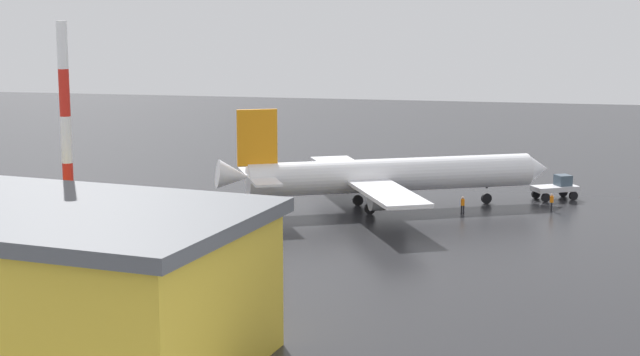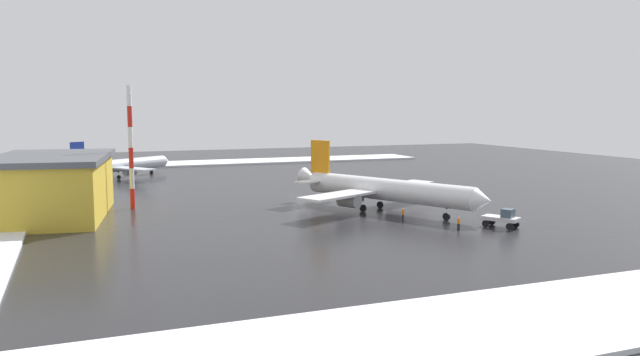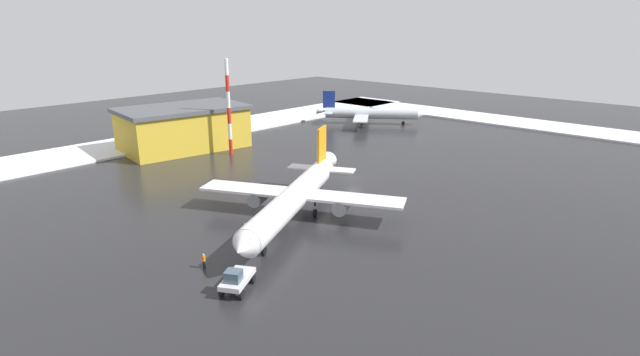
{
  "view_description": "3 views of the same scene",
  "coord_description": "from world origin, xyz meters",
  "px_view_note": "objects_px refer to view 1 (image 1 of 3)",
  "views": [
    {
      "loc": [
        34.62,
        -87.35,
        19.6
      ],
      "look_at": [
        14.96,
        0.61,
        3.83
      ],
      "focal_mm": 55.0,
      "sensor_mm": 36.0,
      "label": 1
    },
    {
      "loc": [
        101.95,
        -35.84,
        15.59
      ],
      "look_at": [
        4.49,
        2.35,
        3.49
      ],
      "focal_mm": 35.0,
      "sensor_mm": 36.0,
      "label": 2
    },
    {
      "loc": [
        63.24,
        50.31,
        25.01
      ],
      "look_at": [
        10.67,
        1.98,
        2.86
      ],
      "focal_mm": 28.0,
      "sensor_mm": 36.0,
      "label": 3
    }
  ],
  "objects_px": {
    "airplane_parked_portside": "(384,175)",
    "antenna_mast": "(67,163)",
    "ground_crew_by_nose_gear": "(463,204)",
    "cargo_hangar": "(36,282)",
    "ground_crew_beside_wing": "(552,201)",
    "pushback_tug": "(557,187)"
  },
  "relations": [
    {
      "from": "ground_crew_beside_wing",
      "to": "antenna_mast",
      "type": "height_order",
      "value": "antenna_mast"
    },
    {
      "from": "airplane_parked_portside",
      "to": "ground_crew_by_nose_gear",
      "type": "xyz_separation_m",
      "value": [
        7.79,
        -0.87,
        -2.38
      ]
    },
    {
      "from": "airplane_parked_portside",
      "to": "ground_crew_beside_wing",
      "type": "xyz_separation_m",
      "value": [
        16.13,
        2.48,
        -2.38
      ]
    },
    {
      "from": "ground_crew_by_nose_gear",
      "to": "cargo_hangar",
      "type": "distance_m",
      "value": 49.14
    },
    {
      "from": "ground_crew_by_nose_gear",
      "to": "cargo_hangar",
      "type": "xyz_separation_m",
      "value": [
        -20.29,
        -44.62,
        3.47
      ]
    },
    {
      "from": "ground_crew_beside_wing",
      "to": "cargo_hangar",
      "type": "distance_m",
      "value": 55.97
    },
    {
      "from": "ground_crew_by_nose_gear",
      "to": "ground_crew_beside_wing",
      "type": "relative_size",
      "value": 1.0
    },
    {
      "from": "pushback_tug",
      "to": "antenna_mast",
      "type": "distance_m",
      "value": 54.76
    },
    {
      "from": "ground_crew_by_nose_gear",
      "to": "airplane_parked_portside",
      "type": "bearing_deg",
      "value": -95.38
    },
    {
      "from": "antenna_mast",
      "to": "cargo_hangar",
      "type": "height_order",
      "value": "antenna_mast"
    },
    {
      "from": "airplane_parked_portside",
      "to": "ground_crew_beside_wing",
      "type": "distance_m",
      "value": 16.49
    },
    {
      "from": "antenna_mast",
      "to": "pushback_tug",
      "type": "bearing_deg",
      "value": 52.86
    },
    {
      "from": "airplane_parked_portside",
      "to": "pushback_tug",
      "type": "xyz_separation_m",
      "value": [
        16.72,
        8.76,
        -2.07
      ]
    },
    {
      "from": "cargo_hangar",
      "to": "ground_crew_by_nose_gear",
      "type": "bearing_deg",
      "value": 74.03
    },
    {
      "from": "cargo_hangar",
      "to": "ground_crew_beside_wing",
      "type": "bearing_deg",
      "value": 67.65
    },
    {
      "from": "ground_crew_beside_wing",
      "to": "cargo_hangar",
      "type": "bearing_deg",
      "value": -118.4
    },
    {
      "from": "pushback_tug",
      "to": "ground_crew_beside_wing",
      "type": "height_order",
      "value": "pushback_tug"
    },
    {
      "from": "ground_crew_by_nose_gear",
      "to": "cargo_hangar",
      "type": "height_order",
      "value": "cargo_hangar"
    },
    {
      "from": "ground_crew_by_nose_gear",
      "to": "antenna_mast",
      "type": "bearing_deg",
      "value": -34.31
    },
    {
      "from": "pushback_tug",
      "to": "ground_crew_by_nose_gear",
      "type": "relative_size",
      "value": 2.97
    },
    {
      "from": "airplane_parked_portside",
      "to": "antenna_mast",
      "type": "xyz_separation_m",
      "value": [
        -15.98,
        -34.42,
        6.01
      ]
    },
    {
      "from": "antenna_mast",
      "to": "cargo_hangar",
      "type": "distance_m",
      "value": 12.61
    }
  ]
}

